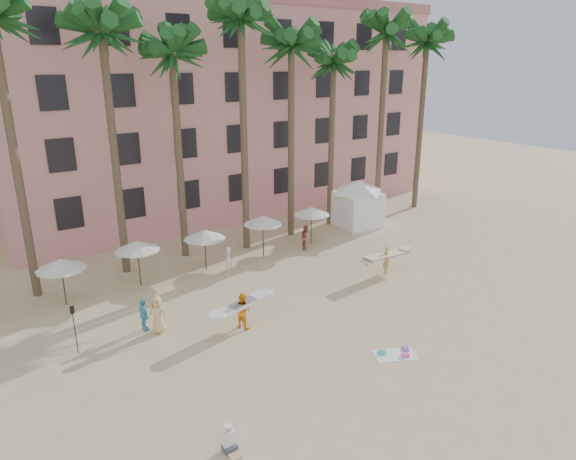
% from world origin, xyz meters
% --- Properties ---
extents(ground, '(120.00, 120.00, 0.00)m').
position_xyz_m(ground, '(0.00, 0.00, 0.00)').
color(ground, '#D1B789').
rests_on(ground, ground).
extents(pink_hotel, '(35.00, 14.00, 16.00)m').
position_xyz_m(pink_hotel, '(7.00, 26.00, 8.00)').
color(pink_hotel, '#D99084').
rests_on(pink_hotel, ground).
extents(palm_row, '(44.40, 5.40, 16.30)m').
position_xyz_m(palm_row, '(0.51, 15.00, 12.97)').
color(palm_row, brown).
rests_on(palm_row, ground).
extents(umbrella_row, '(22.50, 2.70, 2.73)m').
position_xyz_m(umbrella_row, '(-3.00, 12.50, 2.33)').
color(umbrella_row, '#332B23').
rests_on(umbrella_row, ground).
extents(cabana, '(4.81, 4.81, 3.50)m').
position_xyz_m(cabana, '(12.33, 13.88, 2.07)').
color(cabana, white).
rests_on(cabana, ground).
extents(beach_towel, '(2.05, 1.66, 0.14)m').
position_xyz_m(beach_towel, '(1.44, -0.65, 0.03)').
color(beach_towel, white).
rests_on(beach_towel, ground).
extents(carrier_yellow, '(3.48, 1.04, 1.65)m').
position_xyz_m(carrier_yellow, '(7.50, 5.95, 0.96)').
color(carrier_yellow, tan).
rests_on(carrier_yellow, ground).
extents(carrier_white, '(3.13, 1.37, 1.72)m').
position_xyz_m(carrier_white, '(-2.69, 5.18, 0.93)').
color(carrier_white, orange).
rests_on(carrier_white, ground).
extents(beachgoers, '(13.38, 6.00, 1.80)m').
position_xyz_m(beachgoers, '(-1.63, 9.22, 0.85)').
color(beachgoers, '#944D3E').
rests_on(beachgoers, ground).
extents(paddle, '(0.18, 0.04, 2.23)m').
position_xyz_m(paddle, '(-9.67, 7.27, 1.41)').
color(paddle, black).
rests_on(paddle, ground).
extents(seated_man, '(0.42, 0.73, 0.95)m').
position_xyz_m(seated_man, '(-7.14, -1.66, 0.33)').
color(seated_man, '#3F3F4C').
rests_on(seated_man, ground).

